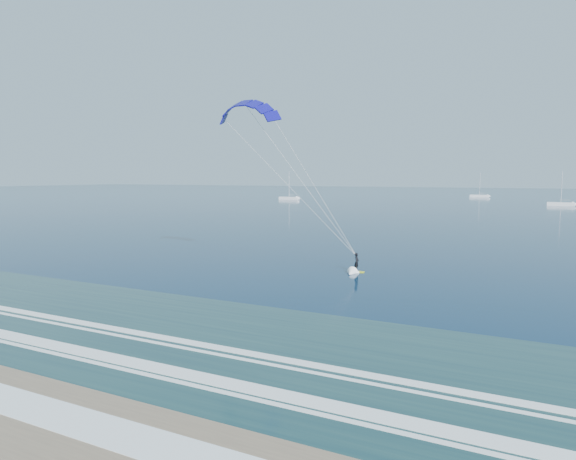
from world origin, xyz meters
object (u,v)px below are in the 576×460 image
(sailboat_0, at_px, (289,198))
(sailboat_1, at_px, (479,196))
(kitesurfer_rig, at_px, (300,179))
(sailboat_2, at_px, (561,204))

(sailboat_0, xyz_separation_m, sailboat_1, (68.13, 62.14, -0.00))
(kitesurfer_rig, distance_m, sailboat_2, 148.29)
(sailboat_1, bearing_deg, kitesurfer_rig, -88.06)
(kitesurfer_rig, xyz_separation_m, sailboat_2, (25.68, 145.78, -8.81))
(sailboat_0, distance_m, sailboat_2, 100.84)
(kitesurfer_rig, bearing_deg, sailboat_1, 91.94)
(kitesurfer_rig, height_order, sailboat_1, kitesurfer_rig)
(kitesurfer_rig, distance_m, sailboat_0, 163.79)
(sailboat_2, bearing_deg, kitesurfer_rig, -99.99)
(kitesurfer_rig, relative_size, sailboat_0, 1.57)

